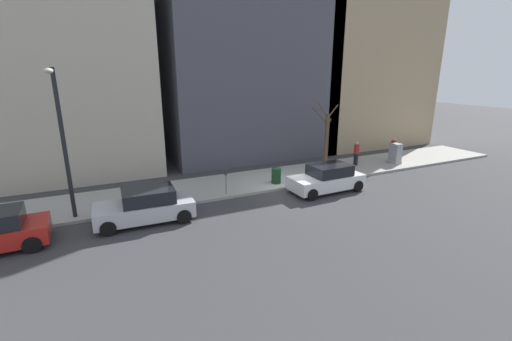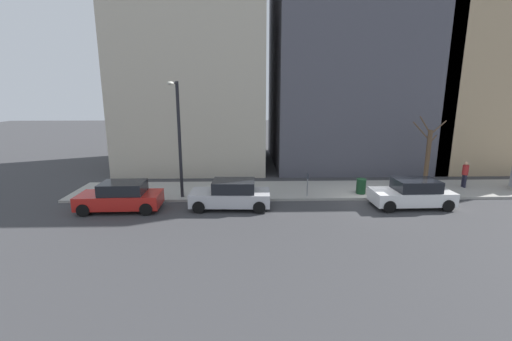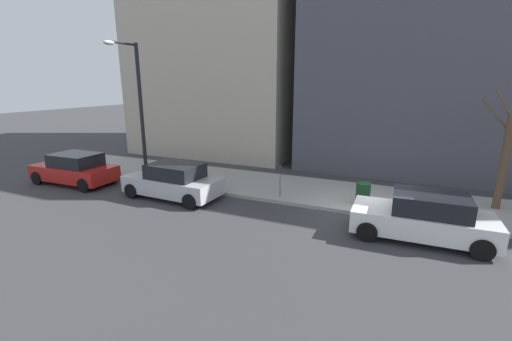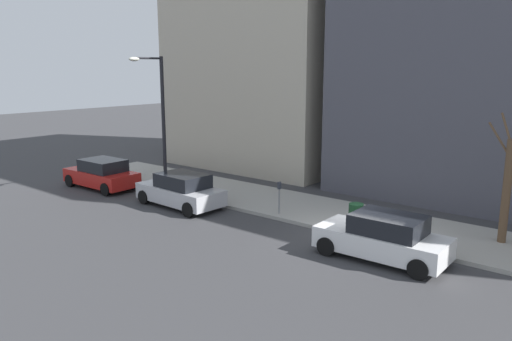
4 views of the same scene
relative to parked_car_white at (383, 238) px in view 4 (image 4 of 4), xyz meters
name	(u,v)px [view 4 (image 4 of 4)]	position (x,y,z in m)	size (l,w,h in m)	color
ground_plane	(358,240)	(1.17, 1.50, -0.74)	(120.00, 120.00, 0.00)	#38383A
sidewalk	(382,225)	(3.17, 1.50, -0.66)	(4.00, 36.00, 0.15)	#9E9B93
parked_car_white	(383,238)	(0.00, 0.00, 0.00)	(1.99, 4.23, 1.52)	white
parked_car_silver	(181,191)	(0.12, 9.76, 0.00)	(2.07, 4.27, 1.52)	#B7B7BC
parked_car_red	(102,174)	(-0.10, 15.52, 0.00)	(2.00, 4.24, 1.52)	red
parking_meter	(279,194)	(1.62, 5.41, 0.24)	(0.14, 0.10, 1.35)	slate
streetlamp	(159,111)	(1.45, 12.67, 3.28)	(1.97, 0.32, 6.50)	black
bare_tree	(508,186)	(3.81, -2.69, 1.42)	(0.93, 2.32, 4.46)	brown
trash_bin	(356,215)	(2.07, 2.10, -0.14)	(0.56, 0.56, 0.90)	#14381E
office_block_center	(502,13)	(12.93, 0.29, 7.98)	(12.51, 12.51, 17.44)	#4C4C56
office_tower_right	(283,41)	(12.25, 13.13, 7.07)	(11.15, 11.15, 15.62)	#BCB29E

